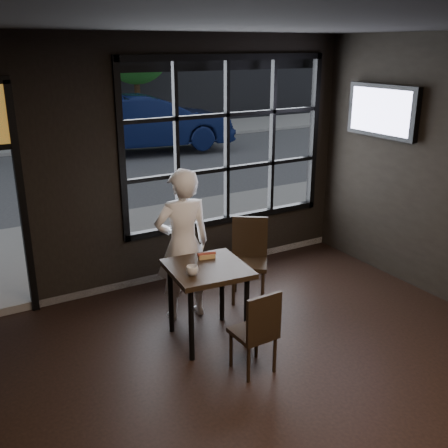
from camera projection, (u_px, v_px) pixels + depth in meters
floor at (318, 443)px, 4.24m from camera, size 6.00×7.00×0.02m
ceiling at (348, 16)px, 3.19m from camera, size 6.00×7.00×0.02m
window_frame at (227, 142)px, 7.08m from camera, size 3.06×0.12×2.28m
cafe_table at (208, 303)px, 5.60m from camera, size 0.87×0.87×0.86m
chair_near at (253, 330)px, 5.06m from camera, size 0.39×0.39×0.88m
chair_window at (249, 261)px, 6.48m from camera, size 0.62×0.62×1.03m
man at (183, 245)px, 5.95m from camera, size 0.70×0.50×1.78m
hotdog at (207, 256)px, 5.66m from camera, size 0.21×0.12×0.06m
cup at (192, 271)px, 5.24m from camera, size 0.14×0.14×0.10m
tv at (382, 111)px, 6.87m from camera, size 0.13×1.17×0.68m
navy_car at (150, 123)px, 15.31m from camera, size 4.99×2.36×1.58m
tree_right at (135, 49)px, 18.08m from camera, size 2.43×2.43×4.15m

